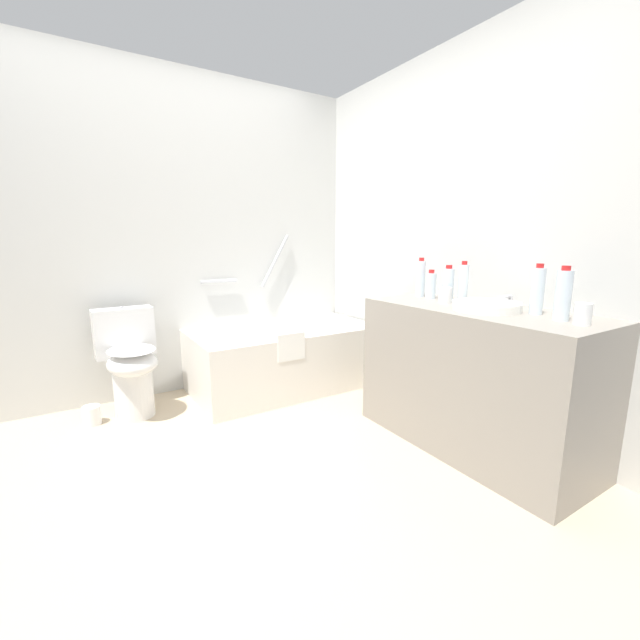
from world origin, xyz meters
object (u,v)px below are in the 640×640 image
Objects in this scene: toilet at (130,362)px; water_bottle_3 at (421,278)px; water_bottle_1 at (563,295)px; toilet_paper_roll at (92,415)px; drinking_glass_0 at (445,295)px; drinking_glass_1 at (583,314)px; sink_faucet at (509,302)px; water_bottle_0 at (538,291)px; water_bottle_5 at (448,284)px; water_bottle_4 at (431,285)px; sink_basin at (486,306)px; water_bottle_2 at (463,284)px; bathtub at (285,355)px.

water_bottle_3 is (1.70, -1.03, 0.58)m from toilet.
water_bottle_1 reaches higher than toilet_paper_roll.
drinking_glass_0 is 0.77m from drinking_glass_1.
drinking_glass_1 is at bearing -47.36° from toilet_paper_roll.
sink_faucet is 0.59× the size of water_bottle_0.
water_bottle_4 is at bearing 94.81° from water_bottle_5.
water_bottle_1 reaches higher than drinking_glass_1.
water_bottle_5 reaches higher than sink_basin.
drinking_glass_1 is at bearing -94.24° from water_bottle_3.
water_bottle_0 is 0.99× the size of water_bottle_3.
water_bottle_1 is at bearing -113.01° from sink_faucet.
water_bottle_5 is at bearing 84.18° from drinking_glass_1.
water_bottle_0 is 1.02× the size of water_bottle_2.
water_bottle_4 reaches higher than toilet_paper_roll.
drinking_glass_0 is at bearing 121.56° from sink_faucet.
water_bottle_5 is 0.12m from drinking_glass_0.
water_bottle_4 reaches higher than drinking_glass_1.
water_bottle_4 is (-0.01, 0.25, -0.03)m from water_bottle_2.
toilet_paper_roll is (-0.26, -0.03, -0.31)m from toilet.
water_bottle_2 is at bearing -35.95° from drinking_glass_0.
water_bottle_2 is (0.10, 0.24, 0.10)m from sink_basin.
bathtub is 9.74× the size of sink_faucet.
sink_basin is at bearing -40.26° from toilet_paper_roll.
toilet is at bearing 176.22° from bathtub.
sink_basin is (1.60, -1.61, 0.48)m from toilet.
drinking_glass_0 is (-0.03, 0.67, -0.07)m from water_bottle_1.
bathtub is at bearing 120.02° from water_bottle_3.
water_bottle_2 is at bearing -92.55° from water_bottle_5.
sink_faucet is 0.60m from water_bottle_3.
toilet_paper_roll is (-1.97, 1.34, -0.89)m from water_bottle_2.
bathtub is 14.95× the size of drinking_glass_1.
water_bottle_0 reaches higher than water_bottle_1.
water_bottle_3 is at bearing 86.80° from water_bottle_1.
water_bottle_5 reaches higher than drinking_glass_1.
drinking_glass_0 reaches higher than toilet_paper_roll.
water_bottle_4 is 0.96m from drinking_glass_1.
drinking_glass_1 reaches higher than sink_faucet.
bathtub reaches higher than water_bottle_1.
water_bottle_0 is at bearing -72.24° from bathtub.
drinking_glass_1 reaches higher than toilet_paper_roll.
water_bottle_2 is (0.05, 0.61, -0.00)m from water_bottle_1.
sink_basin is at bearing -100.03° from water_bottle_3.
sink_faucet is at bearing -74.90° from water_bottle_5.
sink_faucet is 0.25m from water_bottle_0.
water_bottle_4 is (0.54, -1.05, 0.64)m from bathtub.
drinking_glass_0 is at bearing -147.00° from water_bottle_5.
water_bottle_0 is (1.71, -1.82, 0.57)m from toilet.
water_bottle_1 is 2.04× the size of toilet_paper_roll.
water_bottle_3 reaches higher than toilet.
water_bottle_1 is 0.73m from water_bottle_5.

